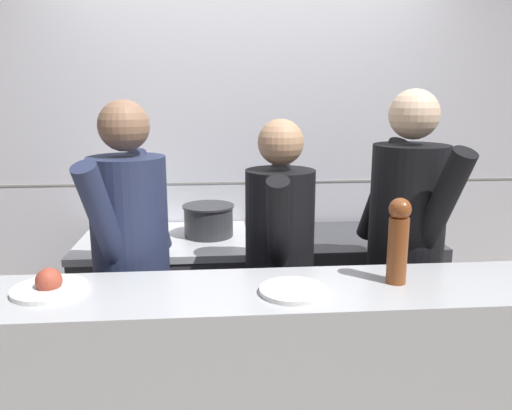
{
  "coord_description": "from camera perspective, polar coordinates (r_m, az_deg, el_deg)",
  "views": [
    {
      "loc": [
        -0.19,
        -1.93,
        1.72
      ],
      "look_at": [
        0.02,
        0.6,
        1.15
      ],
      "focal_mm": 35.0,
      "sensor_mm": 36.0,
      "label": 1
    }
  ],
  "objects": [
    {
      "name": "sauce_pot",
      "position": [
        2.95,
        -5.45,
        -1.66
      ],
      "size": [
        0.3,
        0.3,
        0.19
      ],
      "color": "#2D2D33",
      "rests_on": "oven_range"
    },
    {
      "name": "wall_back_tiled",
      "position": [
        3.27,
        -1.38,
        5.28
      ],
      "size": [
        8.0,
        0.06,
        2.6
      ],
      "color": "silver",
      "rests_on": "ground_plane"
    },
    {
      "name": "plated_dish_appetiser",
      "position": [
        1.86,
        4.26,
        -9.72
      ],
      "size": [
        0.25,
        0.25,
        0.02
      ],
      "color": "white",
      "rests_on": "pass_counter"
    },
    {
      "name": "chef_sous",
      "position": [
        2.43,
        2.68,
        -7.23
      ],
      "size": [
        0.38,
        0.71,
        1.61
      ],
      "rotation": [
        0.0,
        0.0,
        -0.16
      ],
      "color": "black",
      "rests_on": "ground_plane"
    },
    {
      "name": "stock_pot",
      "position": [
        3.02,
        -14.49,
        -1.76
      ],
      "size": [
        0.25,
        0.25,
        0.18
      ],
      "color": "beige",
      "rests_on": "oven_range"
    },
    {
      "name": "plated_dish_main",
      "position": [
        2.01,
        -22.55,
        -8.52
      ],
      "size": [
        0.27,
        0.27,
        0.1
      ],
      "color": "white",
      "rests_on": "pass_counter"
    },
    {
      "name": "chef_head_cook",
      "position": [
        2.38,
        -13.99,
        -6.78
      ],
      "size": [
        0.44,
        0.73,
        1.7
      ],
      "rotation": [
        0.0,
        0.0,
        -0.34
      ],
      "color": "black",
      "rests_on": "ground_plane"
    },
    {
      "name": "prep_counter",
      "position": [
        3.2,
        9.37,
        -11.13
      ],
      "size": [
        1.09,
        0.65,
        0.88
      ],
      "color": "#38383D",
      "rests_on": "ground_plane"
    },
    {
      "name": "oven_range",
      "position": [
        3.12,
        -10.07,
        -11.6
      ],
      "size": [
        0.97,
        0.71,
        0.89
      ],
      "color": "#38383D",
      "rests_on": "ground_plane"
    },
    {
      "name": "pepper_mill",
      "position": [
        1.97,
        15.94,
        -3.76
      ],
      "size": [
        0.08,
        0.08,
        0.33
      ],
      "color": "brown",
      "rests_on": "pass_counter"
    },
    {
      "name": "chef_line",
      "position": [
        2.53,
        16.63,
        -5.17
      ],
      "size": [
        0.44,
        0.75,
        1.74
      ],
      "rotation": [
        0.0,
        0.0,
        0.3
      ],
      "color": "black",
      "rests_on": "ground_plane"
    },
    {
      "name": "pass_counter",
      "position": [
        2.14,
        3.26,
        -22.12
      ],
      "size": [
        2.96,
        0.45,
        1.01
      ],
      "color": "#B7BABF",
      "rests_on": "ground_plane"
    }
  ]
}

